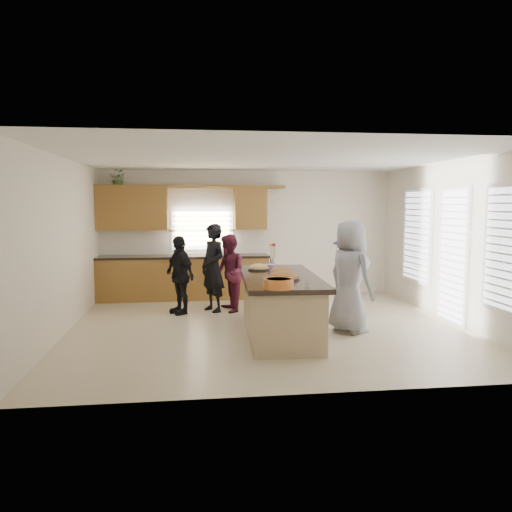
{
  "coord_description": "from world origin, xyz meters",
  "views": [
    {
      "loc": [
        -1.23,
        -8.13,
        2.06
      ],
      "look_at": [
        -0.12,
        0.5,
        1.15
      ],
      "focal_mm": 35.0,
      "sensor_mm": 36.0,
      "label": 1
    }
  ],
  "objects": [
    {
      "name": "woman_left_mid",
      "position": [
        -0.55,
        1.26,
        0.75
      ],
      "size": [
        0.68,
        0.81,
        1.49
      ],
      "primitive_type": "imported",
      "rotation": [
        0.0,
        0.0,
        -1.41
      ],
      "color": "#5C1B2F",
      "rests_on": "ground"
    },
    {
      "name": "platter_front",
      "position": [
        0.09,
        -0.96,
        0.98
      ],
      "size": [
        0.5,
        0.5,
        0.2
      ],
      "color": "black",
      "rests_on": "island"
    },
    {
      "name": "salad_bowl",
      "position": [
        -0.11,
        -1.72,
        1.02
      ],
      "size": [
        0.4,
        0.4,
        0.13
      ],
      "color": "orange",
      "rests_on": "island"
    },
    {
      "name": "woman_left_back",
      "position": [
        -0.84,
        1.35,
        0.84
      ],
      "size": [
        0.67,
        0.74,
        1.69
      ],
      "primitive_type": "imported",
      "rotation": [
        0.0,
        0.0,
        -1.01
      ],
      "color": "black",
      "rests_on": "ground"
    },
    {
      "name": "potted_plant",
      "position": [
        -2.77,
        2.82,
        2.59
      ],
      "size": [
        0.39,
        0.36,
        0.37
      ],
      "primitive_type": "imported",
      "rotation": [
        0.0,
        0.0,
        -0.23
      ],
      "color": "#40722D",
      "rests_on": "back_cabinetry"
    },
    {
      "name": "plate_stack",
      "position": [
        0.14,
        0.49,
        0.98
      ],
      "size": [
        0.21,
        0.21,
        0.05
      ],
      "primitive_type": "cylinder",
      "color": "#A586C3",
      "rests_on": "island"
    },
    {
      "name": "clear_cup",
      "position": [
        0.37,
        -1.35,
        1.0
      ],
      "size": [
        0.08,
        0.08,
        0.1
      ],
      "primitive_type": "cylinder",
      "color": "white",
      "rests_on": "island"
    },
    {
      "name": "island",
      "position": [
        0.12,
        -0.53,
        0.45
      ],
      "size": [
        1.29,
        2.75,
        0.95
      ],
      "rotation": [
        0.0,
        0.0,
        -0.05
      ],
      "color": "tan",
      "rests_on": "ground"
    },
    {
      "name": "platter_back",
      "position": [
        -0.12,
        0.16,
        0.98
      ],
      "size": [
        0.38,
        0.38,
        0.15
      ],
      "color": "black",
      "rests_on": "island"
    },
    {
      "name": "room_shell",
      "position": [
        0.0,
        0.0,
        1.9
      ],
      "size": [
        6.52,
        6.02,
        2.81
      ],
      "color": "silver",
      "rests_on": "ground"
    },
    {
      "name": "right_wall_glazing",
      "position": [
        3.22,
        -0.13,
        1.34
      ],
      "size": [
        0.06,
        4.0,
        2.25
      ],
      "color": "white",
      "rests_on": "ground"
    },
    {
      "name": "woman_right_back",
      "position": [
        1.52,
        0.33,
        0.79
      ],
      "size": [
        0.74,
        1.1,
        1.58
      ],
      "primitive_type": "imported",
      "rotation": [
        0.0,
        0.0,
        1.41
      ],
      "color": "#3C4882",
      "rests_on": "ground"
    },
    {
      "name": "woman_left_front",
      "position": [
        -1.47,
        1.23,
        0.74
      ],
      "size": [
        0.77,
        0.92,
        1.47
      ],
      "primitive_type": "imported",
      "rotation": [
        0.0,
        0.0,
        -1.0
      ],
      "color": "black",
      "rests_on": "ground"
    },
    {
      "name": "woman_right_front",
      "position": [
        1.27,
        -0.48,
        0.9
      ],
      "size": [
        0.89,
        1.04,
        1.81
      ],
      "primitive_type": "imported",
      "rotation": [
        0.0,
        0.0,
        2.0
      ],
      "color": "gray",
      "rests_on": "ground"
    },
    {
      "name": "platter_mid",
      "position": [
        0.17,
        -0.4,
        0.98
      ],
      "size": [
        0.42,
        0.42,
        0.17
      ],
      "color": "black",
      "rests_on": "island"
    },
    {
      "name": "flower_vase",
      "position": [
        0.21,
        0.72,
        1.18
      ],
      "size": [
        0.14,
        0.14,
        0.41
      ],
      "color": "silver",
      "rests_on": "island"
    },
    {
      "name": "floor",
      "position": [
        0.0,
        0.0,
        0.0
      ],
      "size": [
        6.5,
        6.5,
        0.0
      ],
      "primitive_type": "plane",
      "color": "beige",
      "rests_on": "ground"
    },
    {
      "name": "back_cabinetry",
      "position": [
        -1.47,
        2.73,
        0.91
      ],
      "size": [
        4.08,
        0.66,
        2.46
      ],
      "color": "olive",
      "rests_on": "ground"
    }
  ]
}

